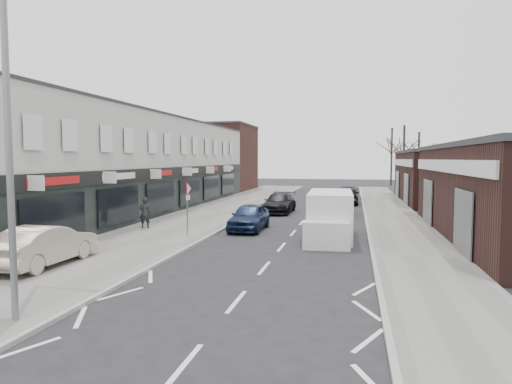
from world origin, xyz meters
The scene contains 19 objects.
ground centered at (0.00, 0.00, 0.00)m, with size 160.00×160.00×0.00m, color black.
pavement_left centered at (-6.75, 22.00, 0.06)m, with size 5.50×64.00×0.12m, color slate.
pavement_right centered at (5.75, 22.00, 0.06)m, with size 3.50×64.00×0.12m, color slate.
shop_terrace_left centered at (-13.50, 19.50, 3.55)m, with size 8.00×41.00×7.10m, color beige.
brick_block_far centered at (-13.50, 45.00, 4.00)m, with size 8.00×10.00×8.00m, color #4C2920.
right_unit_far centered at (12.50, 34.00, 2.25)m, with size 10.00×16.00×4.50m, color #341C17.
tree_far_a centered at (9.00, 48.00, 0.00)m, with size 3.60×3.60×8.00m, color #382D26, non-canonical shape.
tree_far_b centered at (11.50, 54.00, 0.00)m, with size 3.60×3.60×7.50m, color #382D26, non-canonical shape.
tree_far_c centered at (8.50, 60.00, 0.00)m, with size 3.60×3.60×8.50m, color #382D26, non-canonical shape.
street_lamp centered at (-4.53, -0.80, 4.62)m, with size 2.23×0.22×8.00m.
warning_sign centered at (-5.16, 12.00, 2.20)m, with size 0.12×0.80×2.70m.
white_van centered at (2.00, 12.70, 1.10)m, with size 2.28×6.03×2.32m.
sedan_on_pavement centered at (-7.71, 4.29, 0.85)m, with size 1.55×4.43×1.46m, color #B9AA94.
pedestrian centered at (-8.14, 13.21, 0.98)m, with size 0.62×0.41×1.71m, color black.
parked_car_left_a centered at (-2.51, 14.46, 0.74)m, with size 1.74×4.32×1.47m, color #131F3D.
parked_car_left_b centered at (-2.21, 22.93, 0.71)m, with size 2.00×4.92×1.43m, color black.
parked_car_right_a centered at (2.21, 22.98, 0.76)m, with size 1.60×4.59×1.51m, color silver.
parked_car_right_b centered at (2.66, 30.57, 0.76)m, with size 1.80×4.47×1.52m, color black.
parked_car_right_c centered at (2.62, 35.33, 0.65)m, with size 1.82×4.47×1.30m, color #141A3E.
Camera 1 is at (3.13, -9.95, 3.95)m, focal length 32.00 mm.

